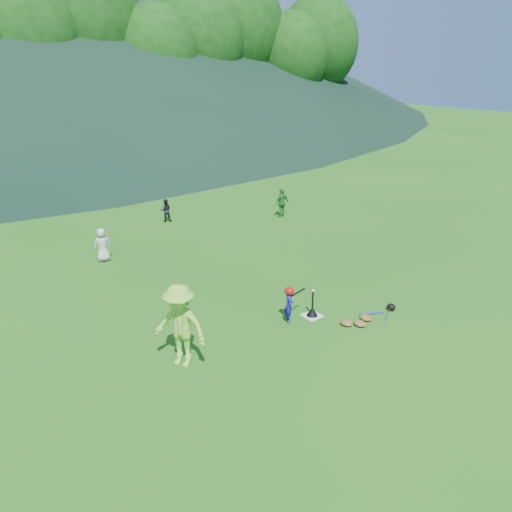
{
  "coord_description": "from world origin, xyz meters",
  "views": [
    {
      "loc": [
        -7.98,
        -8.52,
        6.2
      ],
      "look_at": [
        0.0,
        2.5,
        0.9
      ],
      "focal_mm": 35.0,
      "sensor_mm": 36.0,
      "label": 1
    }
  ],
  "objects_px": {
    "adult_coach": "(180,326)",
    "batting_tee": "(312,312)",
    "equipment_pile": "(366,318)",
    "fielder_c": "(282,203)",
    "batter_child": "(289,305)",
    "home_plate": "(312,316)",
    "fielder_a": "(102,245)",
    "fielder_b": "(166,210)"
  },
  "relations": [
    {
      "from": "fielder_c",
      "to": "batter_child",
      "type": "bearing_deg",
      "value": 46.13
    },
    {
      "from": "batting_tee",
      "to": "equipment_pile",
      "type": "relative_size",
      "value": 0.38
    },
    {
      "from": "fielder_a",
      "to": "fielder_b",
      "type": "relative_size",
      "value": 1.18
    },
    {
      "from": "fielder_c",
      "to": "equipment_pile",
      "type": "height_order",
      "value": "fielder_c"
    },
    {
      "from": "batter_child",
      "to": "batting_tee",
      "type": "xyz_separation_m",
      "value": [
        0.68,
        -0.15,
        -0.34
      ]
    },
    {
      "from": "adult_coach",
      "to": "equipment_pile",
      "type": "bearing_deg",
      "value": 46.64
    },
    {
      "from": "adult_coach",
      "to": "fielder_a",
      "type": "xyz_separation_m",
      "value": [
        0.79,
        6.99,
        -0.39
      ]
    },
    {
      "from": "adult_coach",
      "to": "batter_child",
      "type": "bearing_deg",
      "value": 60.84
    },
    {
      "from": "home_plate",
      "to": "fielder_c",
      "type": "relative_size",
      "value": 0.37
    },
    {
      "from": "batter_child",
      "to": "equipment_pile",
      "type": "relative_size",
      "value": 0.52
    },
    {
      "from": "fielder_a",
      "to": "batting_tee",
      "type": "relative_size",
      "value": 1.66
    },
    {
      "from": "home_plate",
      "to": "fielder_a",
      "type": "relative_size",
      "value": 0.4
    },
    {
      "from": "fielder_a",
      "to": "fielder_b",
      "type": "xyz_separation_m",
      "value": [
        3.68,
        2.79,
        -0.08
      ]
    },
    {
      "from": "home_plate",
      "to": "fielder_b",
      "type": "relative_size",
      "value": 0.47
    },
    {
      "from": "fielder_b",
      "to": "equipment_pile",
      "type": "relative_size",
      "value": 0.53
    },
    {
      "from": "adult_coach",
      "to": "fielder_a",
      "type": "bearing_deg",
      "value": 141.95
    },
    {
      "from": "fielder_a",
      "to": "fielder_b",
      "type": "bearing_deg",
      "value": -130.46
    },
    {
      "from": "home_plate",
      "to": "adult_coach",
      "type": "bearing_deg",
      "value": 179.82
    },
    {
      "from": "adult_coach",
      "to": "batting_tee",
      "type": "distance_m",
      "value": 3.89
    },
    {
      "from": "fielder_b",
      "to": "batting_tee",
      "type": "height_order",
      "value": "fielder_b"
    },
    {
      "from": "fielder_a",
      "to": "equipment_pile",
      "type": "relative_size",
      "value": 0.63
    },
    {
      "from": "batter_child",
      "to": "fielder_b",
      "type": "bearing_deg",
      "value": 22.17
    },
    {
      "from": "batter_child",
      "to": "fielder_b",
      "type": "height_order",
      "value": "fielder_b"
    },
    {
      "from": "adult_coach",
      "to": "fielder_c",
      "type": "xyz_separation_m",
      "value": [
        8.8,
        7.5,
        -0.34
      ]
    },
    {
      "from": "home_plate",
      "to": "fielder_b",
      "type": "bearing_deg",
      "value": 86.13
    },
    {
      "from": "batter_child",
      "to": "fielder_b",
      "type": "xyz_separation_m",
      "value": [
        1.34,
        9.64,
        0.01
      ]
    },
    {
      "from": "fielder_a",
      "to": "equipment_pile",
      "type": "distance_m",
      "value": 8.95
    },
    {
      "from": "equipment_pile",
      "to": "batter_child",
      "type": "bearing_deg",
      "value": 145.79
    },
    {
      "from": "adult_coach",
      "to": "equipment_pile",
      "type": "height_order",
      "value": "adult_coach"
    },
    {
      "from": "batting_tee",
      "to": "home_plate",
      "type": "bearing_deg",
      "value": 0.0
    },
    {
      "from": "batter_child",
      "to": "fielder_c",
      "type": "xyz_separation_m",
      "value": [
        5.67,
        7.37,
        0.15
      ]
    },
    {
      "from": "fielder_b",
      "to": "batting_tee",
      "type": "distance_m",
      "value": 9.82
    },
    {
      "from": "batter_child",
      "to": "batting_tee",
      "type": "relative_size",
      "value": 1.37
    },
    {
      "from": "fielder_a",
      "to": "equipment_pile",
      "type": "height_order",
      "value": "fielder_a"
    },
    {
      "from": "adult_coach",
      "to": "fielder_c",
      "type": "relative_size",
      "value": 1.55
    },
    {
      "from": "fielder_c",
      "to": "home_plate",
      "type": "bearing_deg",
      "value": 50.1
    },
    {
      "from": "home_plate",
      "to": "fielder_c",
      "type": "xyz_separation_m",
      "value": [
        4.99,
        7.51,
        0.6
      ]
    },
    {
      "from": "home_plate",
      "to": "batter_child",
      "type": "relative_size",
      "value": 0.48
    },
    {
      "from": "home_plate",
      "to": "adult_coach",
      "type": "height_order",
      "value": "adult_coach"
    },
    {
      "from": "home_plate",
      "to": "batter_child",
      "type": "height_order",
      "value": "batter_child"
    },
    {
      "from": "adult_coach",
      "to": "fielder_a",
      "type": "distance_m",
      "value": 7.05
    },
    {
      "from": "fielder_c",
      "to": "equipment_pile",
      "type": "xyz_separation_m",
      "value": [
        -4.0,
        -8.5,
        -0.55
      ]
    }
  ]
}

